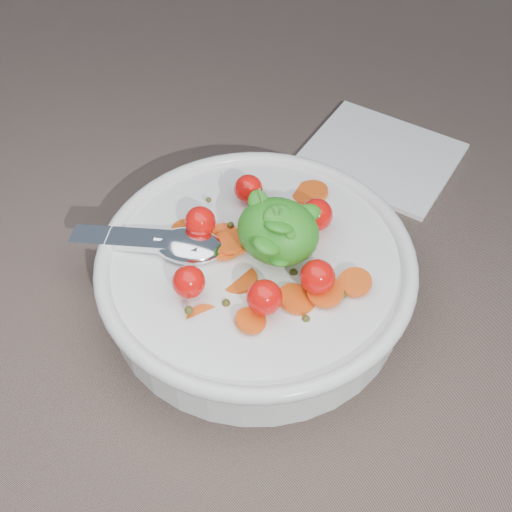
% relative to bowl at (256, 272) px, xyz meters
% --- Properties ---
extents(ground, '(6.00, 6.00, 0.00)m').
position_rel_bowl_xyz_m(ground, '(-0.01, -0.00, -0.04)').
color(ground, '#735E52').
rests_on(ground, ground).
extents(bowl, '(0.33, 0.31, 0.13)m').
position_rel_bowl_xyz_m(bowl, '(0.00, 0.00, 0.00)').
color(bowl, white).
rests_on(bowl, ground).
extents(napkin, '(0.19, 0.17, 0.01)m').
position_rel_bowl_xyz_m(napkin, '(0.04, 0.26, -0.03)').
color(napkin, white).
rests_on(napkin, ground).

